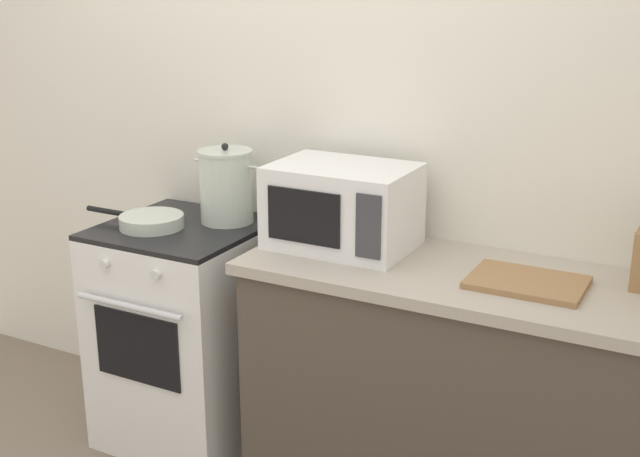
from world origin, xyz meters
TOP-DOWN VIEW (x-y plane):
  - back_wall at (0.30, 0.97)m, footprint 4.40×0.10m
  - lower_cabinet_right at (0.90, 0.62)m, footprint 1.64×0.56m
  - countertop_right at (0.90, 0.62)m, footprint 1.70×0.60m
  - stove at (-0.35, 0.60)m, footprint 0.60×0.64m
  - stock_pot at (-0.22, 0.74)m, footprint 0.30×0.22m
  - frying_pan at (-0.44, 0.53)m, footprint 0.45×0.25m
  - microwave at (0.32, 0.68)m, footprint 0.50×0.37m
  - cutting_board at (1.02, 0.60)m, footprint 0.36×0.26m

SIDE VIEW (x-z plane):
  - lower_cabinet_right at x=0.90m, z-range 0.00..0.88m
  - stove at x=-0.35m, z-range 0.00..0.92m
  - countertop_right at x=0.90m, z-range 0.88..0.92m
  - cutting_board at x=1.02m, z-range 0.92..0.94m
  - frying_pan at x=-0.44m, z-range 0.92..0.97m
  - stock_pot at x=-0.22m, z-range 0.91..1.22m
  - microwave at x=0.32m, z-range 0.92..1.22m
  - back_wall at x=0.30m, z-range 0.00..2.50m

